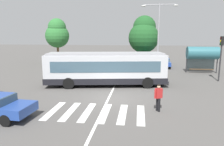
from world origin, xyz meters
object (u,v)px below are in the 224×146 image
pedestrian_crossing_street (158,96)px  background_tree_left (57,33)px  parked_car_black (126,61)px  parked_car_blue (163,62)px  city_transit_bus (106,69)px  parked_car_teal (145,62)px  twin_arm_street_lamp (159,30)px  background_tree_right (144,35)px  bus_stop_shelter (202,53)px  parked_car_charcoal (109,61)px  traffic_light_far_corner (221,51)px

pedestrian_crossing_street → background_tree_left: background_tree_left is taller
parked_car_black → parked_car_blue: (5.38, 0.16, 0.00)m
background_tree_left → city_transit_bus: bearing=-54.3°
parked_car_teal → twin_arm_street_lamp: size_ratio=0.54×
city_transit_bus → background_tree_right: size_ratio=1.46×
parked_car_blue → twin_arm_street_lamp: twin_arm_street_lamp is taller
bus_stop_shelter → twin_arm_street_lamp: bearing=178.7°
parked_car_blue → background_tree_right: background_tree_right is taller
pedestrian_crossing_street → background_tree_left: size_ratio=0.24×
parked_car_teal → parked_car_charcoal: bearing=177.9°
traffic_light_far_corner → background_tree_left: background_tree_left is taller
parked_car_blue → background_tree_right: (-2.84, 3.60, 3.93)m
background_tree_left → traffic_light_far_corner: bearing=-27.6°
twin_arm_street_lamp → background_tree_left: (-15.71, 6.29, -0.35)m
parked_car_charcoal → parked_car_blue: size_ratio=0.99×
background_tree_left → parked_car_black: bearing=-11.9°
parked_car_black → parked_car_teal: (2.73, 0.03, 0.00)m
bus_stop_shelter → background_tree_right: background_tree_right is taller
parked_car_blue → background_tree_right: size_ratio=0.59×
parked_car_teal → twin_arm_street_lamp: bearing=-69.4°
parked_car_teal → traffic_light_far_corner: size_ratio=1.00×
pedestrian_crossing_street → parked_car_teal: size_ratio=0.38×
parked_car_blue → parked_car_charcoal: bearing=179.5°
parked_car_charcoal → parked_car_teal: (5.44, -0.20, 0.00)m
twin_arm_street_lamp → background_tree_left: size_ratio=1.16×
bus_stop_shelter → background_tree_right: size_ratio=0.48×
city_transit_bus → pedestrian_crossing_street: size_ratio=6.59×
traffic_light_far_corner → background_tree_left: (-21.46, 11.20, 1.83)m
bus_stop_shelter → twin_arm_street_lamp: twin_arm_street_lamp is taller
background_tree_left → background_tree_right: 14.13m
city_transit_bus → parked_car_charcoal: 12.35m
pedestrian_crossing_street → traffic_light_far_corner: size_ratio=0.38×
parked_car_black → bus_stop_shelter: 10.50m
parked_car_black → traffic_light_far_corner: bearing=-41.4°
parked_car_teal → bus_stop_shelter: (6.83, -4.02, 1.65)m
parked_car_teal → background_tree_left: (-14.25, 2.40, 4.11)m
traffic_light_far_corner → twin_arm_street_lamp: (-5.75, 4.91, 2.18)m
parked_car_charcoal → parked_car_blue: 8.10m
parked_car_black → background_tree_right: bearing=55.8°
city_transit_bus → bus_stop_shelter: 13.41m
parked_car_teal → bus_stop_shelter: size_ratio=1.22×
parked_car_teal → background_tree_left: 15.02m
parked_car_teal → parked_car_black: bearing=-179.4°
twin_arm_street_lamp → city_transit_bus: bearing=-123.4°
city_transit_bus → background_tree_right: 16.48m
parked_car_blue → bus_stop_shelter: bearing=-44.8°
background_tree_right → background_tree_left: bearing=-174.6°
city_transit_bus → bus_stop_shelter: bearing=36.7°
city_transit_bus → parked_car_black: (1.16, 12.00, -0.82)m
parked_car_blue → traffic_light_far_corner: size_ratio=1.01×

